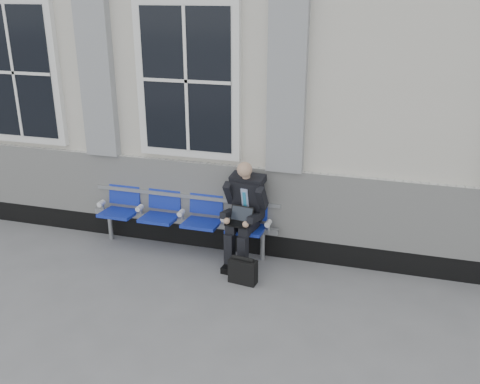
% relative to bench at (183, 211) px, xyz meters
% --- Properties ---
extents(ground, '(70.00, 70.00, 0.00)m').
position_rel_bench_xyz_m(ground, '(-0.27, -1.32, -0.55)').
color(ground, slate).
rests_on(ground, ground).
extents(station_building, '(14.40, 4.40, 4.49)m').
position_rel_bench_xyz_m(station_building, '(-0.29, 2.15, 1.67)').
color(station_building, beige).
rests_on(station_building, ground).
extents(bench, '(2.60, 0.47, 0.91)m').
position_rel_bench_xyz_m(bench, '(0.00, 0.00, 0.00)').
color(bench, '#9EA0A3').
rests_on(bench, ground).
extents(businessman, '(0.55, 0.74, 1.35)m').
position_rel_bench_xyz_m(businessman, '(0.89, -0.13, 0.19)').
color(businessman, black).
rests_on(businessman, ground).
extents(briefcase, '(0.35, 0.18, 0.35)m').
position_rel_bench_xyz_m(briefcase, '(1.02, -0.65, -0.39)').
color(briefcase, black).
rests_on(briefcase, ground).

